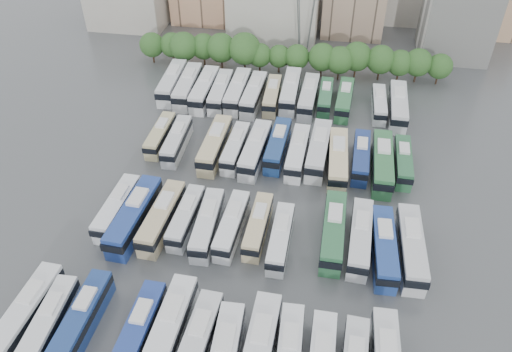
% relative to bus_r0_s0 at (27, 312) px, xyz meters
% --- Properties ---
extents(ground, '(220.00, 220.00, 0.00)m').
position_rel_bus_r0_s0_xyz_m(ground, '(21.32, 23.51, -1.89)').
color(ground, '#424447').
rests_on(ground, ground).
extents(tree_line, '(64.25, 7.71, 8.36)m').
position_rel_bus_r0_s0_xyz_m(tree_line, '(20.64, 65.58, 2.42)').
color(tree_line, black).
rests_on(tree_line, ground).
extents(bus_r0_s0, '(3.11, 12.33, 3.84)m').
position_rel_bus_r0_s0_xyz_m(bus_r0_s0, '(0.00, 0.00, 0.00)').
color(bus_r0_s0, silver).
rests_on(bus_r0_s0, ground).
extents(bus_r0_s1, '(3.00, 11.45, 3.56)m').
position_rel_bus_r0_s0_xyz_m(bus_r0_s1, '(3.01, -0.78, -0.14)').
color(bus_r0_s1, silver).
rests_on(bus_r0_s1, ground).
extents(bus_r0_s2, '(2.63, 11.68, 3.66)m').
position_rel_bus_r0_s0_xyz_m(bus_r0_s2, '(6.36, 0.44, -0.09)').
color(bus_r0_s2, navy).
rests_on(bus_r0_s2, ground).
extents(bus_r0_s4, '(2.73, 11.93, 3.73)m').
position_rel_bus_r0_s0_xyz_m(bus_r0_s4, '(13.12, -0.18, -0.05)').
color(bus_r0_s4, navy).
rests_on(bus_r0_s4, ground).
extents(bus_r0_s5, '(3.07, 13.04, 4.08)m').
position_rel_bus_r0_s0_xyz_m(bus_r0_s5, '(16.37, 0.48, 0.11)').
color(bus_r0_s5, silver).
rests_on(bus_r0_s5, ground).
extents(bus_r0_s6, '(3.17, 12.22, 3.80)m').
position_rel_bus_r0_s0_xyz_m(bus_r0_s6, '(19.71, -0.54, -0.02)').
color(bus_r0_s6, silver).
rests_on(bus_r0_s6, ground).
extents(bus_r1_s1, '(2.84, 11.69, 3.65)m').
position_rel_bus_r0_s0_xyz_m(bus_r1_s1, '(3.15, 18.22, -0.09)').
color(bus_r1_s1, white).
rests_on(bus_r1_s1, ground).
extents(bus_r1_s2, '(3.62, 13.74, 4.27)m').
position_rel_bus_r0_s0_xyz_m(bus_r1_s2, '(6.24, 16.79, 0.21)').
color(bus_r1_s2, navy).
rests_on(bus_r1_s2, ground).
extents(bus_r1_s3, '(3.28, 12.56, 3.91)m').
position_rel_bus_r0_s0_xyz_m(bus_r1_s3, '(9.91, 17.34, 0.03)').
color(bus_r1_s3, tan).
rests_on(bus_r1_s3, ground).
extents(bus_r1_s4, '(2.68, 10.99, 3.43)m').
position_rel_bus_r0_s0_xyz_m(bus_r1_s4, '(13.02, 18.14, -0.20)').
color(bus_r1_s4, silver).
rests_on(bus_r1_s4, ground).
extents(bus_r1_s5, '(3.01, 11.83, 3.69)m').
position_rel_bus_r0_s0_xyz_m(bus_r1_s5, '(16.28, 17.20, -0.08)').
color(bus_r1_s5, silver).
rests_on(bus_r1_s5, ground).
extents(bus_r1_s6, '(2.96, 11.47, 3.57)m').
position_rel_bus_r0_s0_xyz_m(bus_r1_s6, '(19.51, 17.69, -0.13)').
color(bus_r1_s6, silver).
rests_on(bus_r1_s6, ground).
extents(bus_r1_s7, '(2.60, 10.89, 3.40)m').
position_rel_bus_r0_s0_xyz_m(bus_r1_s7, '(22.97, 18.26, -0.22)').
color(bus_r1_s7, '#C9B78A').
rests_on(bus_r1_s7, ground).
extents(bus_r1_s8, '(2.45, 11.03, 3.46)m').
position_rel_bus_r0_s0_xyz_m(bus_r1_s8, '(26.24, 16.52, -0.19)').
color(bus_r1_s8, silver).
rests_on(bus_r1_s8, ground).
extents(bus_r1_s10, '(2.88, 12.92, 4.05)m').
position_rel_bus_r0_s0_xyz_m(bus_r1_s10, '(32.92, 18.68, 0.10)').
color(bus_r1_s10, '#2B643C').
rests_on(bus_r1_s10, ground).
extents(bus_r1_s11, '(3.21, 12.40, 3.86)m').
position_rel_bus_r0_s0_xyz_m(bus_r1_s11, '(36.41, 18.19, 0.01)').
color(bus_r1_s11, silver).
rests_on(bus_r1_s11, ground).
extents(bus_r1_s12, '(3.28, 12.61, 3.92)m').
position_rel_bus_r0_s0_xyz_m(bus_r1_s12, '(39.42, 17.03, 0.04)').
color(bus_r1_s12, navy).
rests_on(bus_r1_s12, ground).
extents(bus_r1_s13, '(3.24, 13.15, 4.10)m').
position_rel_bus_r0_s0_xyz_m(bus_r1_s13, '(42.77, 17.53, 0.13)').
color(bus_r1_s13, silver).
rests_on(bus_r1_s13, ground).
extents(bus_r2_s1, '(2.42, 10.79, 3.38)m').
position_rel_bus_r0_s0_xyz_m(bus_r2_s1, '(3.16, 36.62, -0.23)').
color(bus_r2_s1, '#BEB483').
rests_on(bus_r2_s1, ground).
extents(bus_r2_s2, '(2.86, 11.57, 3.61)m').
position_rel_bus_r0_s0_xyz_m(bus_r2_s2, '(6.43, 35.37, -0.11)').
color(bus_r2_s2, silver).
rests_on(bus_r2_s2, ground).
extents(bus_r2_s4, '(3.03, 13.19, 4.13)m').
position_rel_bus_r0_s0_xyz_m(bus_r2_s4, '(12.97, 35.05, 0.14)').
color(bus_r2_s4, '#CBBA8B').
rests_on(bus_r2_s4, ground).
extents(bus_r2_s5, '(2.86, 11.50, 3.58)m').
position_rel_bus_r0_s0_xyz_m(bus_r2_s5, '(16.33, 35.13, -0.13)').
color(bus_r2_s5, silver).
rests_on(bus_r2_s5, ground).
extents(bus_r2_s6, '(3.49, 13.09, 4.07)m').
position_rel_bus_r0_s0_xyz_m(bus_r2_s6, '(19.63, 34.90, 0.11)').
color(bus_r2_s6, silver).
rests_on(bus_r2_s6, ground).
extents(bus_r2_s7, '(3.07, 12.39, 3.86)m').
position_rel_bus_r0_s0_xyz_m(bus_r2_s7, '(22.97, 36.83, 0.01)').
color(bus_r2_s7, navy).
rests_on(bus_r2_s7, ground).
extents(bus_r2_s8, '(2.95, 12.27, 3.83)m').
position_rel_bus_r0_s0_xyz_m(bus_r2_s8, '(26.35, 35.45, -0.01)').
color(bus_r2_s8, silver).
rests_on(bus_r2_s8, ground).
extents(bus_r2_s9, '(3.43, 13.47, 4.20)m').
position_rel_bus_r0_s0_xyz_m(bus_r2_s9, '(29.57, 36.48, 0.17)').
color(bus_r2_s9, silver).
rests_on(bus_r2_s9, ground).
extents(bus_r2_s10, '(3.40, 13.38, 4.17)m').
position_rel_bus_r0_s0_xyz_m(bus_r2_s10, '(32.72, 34.46, 0.16)').
color(bus_r2_s10, beige).
rests_on(bus_r2_s10, ground).
extents(bus_r2_s11, '(2.80, 11.69, 3.65)m').
position_rel_bus_r0_s0_xyz_m(bus_r2_s11, '(36.27, 36.12, -0.09)').
color(bus_r2_s11, navy).
rests_on(bus_r2_s11, ground).
extents(bus_r2_s12, '(3.03, 13.63, 4.27)m').
position_rel_bus_r0_s0_xyz_m(bus_r2_s12, '(39.51, 34.75, 0.21)').
color(bus_r2_s12, '#2D6A3C').
rests_on(bus_r2_s12, ground).
extents(bus_r2_s13, '(2.52, 11.17, 3.50)m').
position_rel_bus_r0_s0_xyz_m(bus_r2_s13, '(42.75, 36.13, -0.17)').
color(bus_r2_s13, '#2A633D').
rests_on(bus_r2_s13, ground).
extents(bus_r3_s0, '(3.66, 13.74, 4.27)m').
position_rel_bus_r0_s0_xyz_m(bus_r3_s0, '(-0.17, 53.81, 0.21)').
color(bus_r3_s0, silver).
rests_on(bus_r3_s0, ground).
extents(bus_r3_s1, '(3.63, 13.79, 4.29)m').
position_rel_bus_r0_s0_xyz_m(bus_r3_s1, '(3.24, 52.86, 0.22)').
color(bus_r3_s1, silver).
rests_on(bus_r3_s1, ground).
extents(bus_r3_s2, '(3.04, 13.50, 4.23)m').
position_rel_bus_r0_s0_xyz_m(bus_r3_s2, '(6.69, 52.28, 0.19)').
color(bus_r3_s2, silver).
rests_on(bus_r3_s2, ground).
extents(bus_r3_s3, '(3.16, 12.71, 3.96)m').
position_rel_bus_r0_s0_xyz_m(bus_r3_s3, '(9.84, 52.21, 0.06)').
color(bus_r3_s3, silver).
rests_on(bus_r3_s3, ground).
extents(bus_r3_s4, '(2.93, 13.19, 4.13)m').
position_rel_bus_r0_s0_xyz_m(bus_r3_s4, '(13.00, 52.81, 0.14)').
color(bus_r3_s4, silver).
rests_on(bus_r3_s4, ground).
extents(bus_r3_s5, '(3.17, 12.99, 4.05)m').
position_rel_bus_r0_s0_xyz_m(bus_r3_s5, '(16.21, 52.22, 0.10)').
color(bus_r3_s5, silver).
rests_on(bus_r3_s5, ground).
extents(bus_r3_s6, '(2.95, 11.61, 3.62)m').
position_rel_bus_r0_s0_xyz_m(bus_r3_s6, '(19.61, 52.85, -0.11)').
color(bus_r3_s6, tan).
rests_on(bus_r3_s6, ground).
extents(bus_r3_s7, '(3.14, 13.46, 4.21)m').
position_rel_bus_r0_s0_xyz_m(bus_r3_s7, '(22.83, 54.58, 0.18)').
color(bus_r3_s7, silver).
rests_on(bus_r3_s7, ground).
extents(bus_r3_s8, '(3.11, 12.93, 4.04)m').
position_rel_bus_r0_s0_xyz_m(bus_r3_s8, '(26.41, 53.26, 0.10)').
color(bus_r3_s8, silver).
rests_on(bus_r3_s8, ground).
extents(bus_r3_s9, '(2.37, 10.85, 3.40)m').
position_rel_bus_r0_s0_xyz_m(bus_r3_s9, '(29.49, 54.22, -0.22)').
color(bus_r3_s9, '#2C6841').
rests_on(bus_r3_s9, ground).
extents(bus_r3_s10, '(3.25, 12.24, 3.80)m').
position_rel_bus_r0_s0_xyz_m(bus_r3_s10, '(33.01, 53.53, -0.02)').
color(bus_r3_s10, '#2D6A3D').
rests_on(bus_r3_s10, ground).
extents(bus_r3_s12, '(2.62, 10.85, 3.39)m').
position_rel_bus_r0_s0_xyz_m(bus_r3_s12, '(39.35, 53.25, -0.22)').
color(bus_r3_s12, silver).
rests_on(bus_r3_s12, ground).
extents(bus_r3_s13, '(3.21, 13.63, 4.26)m').
position_rel_bus_r0_s0_xyz_m(bus_r3_s13, '(42.62, 52.46, 0.20)').
color(bus_r3_s13, silver).
rests_on(bus_r3_s13, ground).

